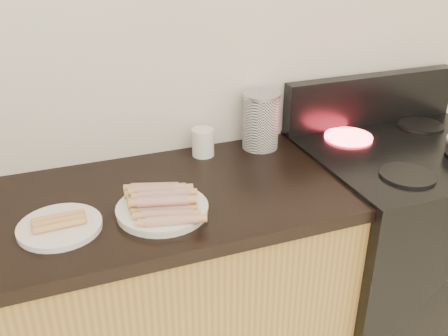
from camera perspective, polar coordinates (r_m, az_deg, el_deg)
name	(u,v)px	position (r m, az deg, el deg)	size (l,w,h in m)	color
wall_back	(179,39)	(1.72, -5.16, 14.44)	(4.00, 0.04, 2.60)	silver
stove	(395,251)	(2.16, 18.99, -8.96)	(0.76, 0.65, 0.91)	black
stove_panel	(371,99)	(2.11, 16.45, 7.57)	(0.76, 0.06, 0.20)	black
burner_near_left	(408,175)	(1.72, 20.25, -0.77)	(0.18, 0.18, 0.01)	black
burner_far_left	(348,137)	(1.96, 14.04, 3.48)	(0.18, 0.18, 0.01)	#FF1E2D
burner_far_right	(421,125)	(2.17, 21.55, 4.58)	(0.18, 0.18, 0.01)	black
main_plate	(162,210)	(1.45, -7.05, -4.84)	(0.26, 0.26, 0.02)	white
side_plate	(60,227)	(1.44, -18.25, -6.38)	(0.23, 0.23, 0.02)	white
hotdog_pile	(162,201)	(1.43, -7.12, -3.75)	(0.15, 0.27, 0.06)	#A52D23
plain_sausages	(59,221)	(1.43, -18.35, -5.78)	(0.13, 0.07, 0.02)	#C97651
canister	(261,121)	(1.82, 4.22, 5.42)	(0.13, 0.13, 0.21)	white
mug	(203,142)	(1.77, -2.42, 2.95)	(0.08, 0.08, 0.10)	silver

